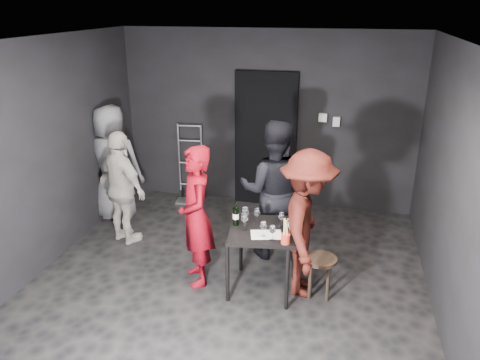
% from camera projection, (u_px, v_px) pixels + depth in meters
% --- Properties ---
extents(floor, '(4.50, 5.00, 0.02)m').
position_uv_depth(floor, '(226.00, 286.00, 5.36)').
color(floor, black).
rests_on(floor, ground).
extents(ceiling, '(4.50, 5.00, 0.02)m').
position_uv_depth(ceiling, '(223.00, 41.00, 4.40)').
color(ceiling, silver).
rests_on(ceiling, ground).
extents(wall_back, '(4.50, 0.04, 2.70)m').
position_uv_depth(wall_back, '(267.00, 120.00, 7.15)').
color(wall_back, black).
rests_on(wall_back, ground).
extents(wall_front, '(4.50, 0.04, 2.70)m').
position_uv_depth(wall_front, '(109.00, 328.00, 2.61)').
color(wall_front, black).
rests_on(wall_front, ground).
extents(wall_left, '(0.04, 5.00, 2.70)m').
position_uv_depth(wall_left, '(35.00, 160.00, 5.36)').
color(wall_left, black).
rests_on(wall_left, ground).
extents(wall_right, '(0.04, 5.00, 2.70)m').
position_uv_depth(wall_right, '(455.00, 195.00, 4.40)').
color(wall_right, black).
rests_on(wall_right, ground).
extents(doorway, '(0.95, 0.10, 2.10)m').
position_uv_depth(doorway, '(265.00, 140.00, 7.21)').
color(doorway, black).
rests_on(doorway, ground).
extents(wallbox_upper, '(0.12, 0.06, 0.12)m').
position_uv_depth(wallbox_upper, '(323.00, 118.00, 6.89)').
color(wallbox_upper, '#B7B7B2').
rests_on(wallbox_upper, wall_back).
extents(wallbox_lower, '(0.10, 0.06, 0.14)m').
position_uv_depth(wallbox_lower, '(336.00, 122.00, 6.87)').
color(wallbox_lower, '#B7B7B2').
rests_on(wallbox_lower, wall_back).
extents(hand_truck, '(0.42, 0.35, 1.26)m').
position_uv_depth(hand_truck, '(191.00, 187.00, 7.60)').
color(hand_truck, '#B2B2B7').
rests_on(hand_truck, floor).
extents(tasting_table, '(0.72, 0.72, 0.75)m').
position_uv_depth(tasting_table, '(263.00, 237.00, 5.09)').
color(tasting_table, black).
rests_on(tasting_table, floor).
extents(stool, '(0.35, 0.35, 0.47)m').
position_uv_depth(stool, '(320.00, 265.00, 5.07)').
color(stool, black).
rests_on(stool, floor).
extents(server_red, '(0.68, 0.77, 1.77)m').
position_uv_depth(server_red, '(196.00, 211.00, 5.17)').
color(server_red, maroon).
rests_on(server_red, floor).
extents(woman_black, '(1.05, 0.64, 2.07)m').
position_uv_depth(woman_black, '(274.00, 178.00, 5.70)').
color(woman_black, black).
rests_on(woman_black, floor).
extents(man_maroon, '(0.60, 1.20, 1.81)m').
position_uv_depth(man_maroon, '(307.00, 217.00, 4.96)').
color(man_maroon, '#44140E').
rests_on(man_maroon, floor).
extents(bystander_cream, '(1.02, 0.82, 1.57)m').
position_uv_depth(bystander_cream, '(122.00, 187.00, 6.10)').
color(bystander_cream, beige).
rests_on(bystander_cream, floor).
extents(bystander_grey, '(0.99, 0.60, 1.95)m').
position_uv_depth(bystander_grey, '(112.00, 155.00, 6.74)').
color(bystander_grey, slate).
rests_on(bystander_grey, floor).
extents(tasting_mat, '(0.36, 0.29, 0.00)m').
position_uv_depth(tasting_mat, '(266.00, 235.00, 4.93)').
color(tasting_mat, white).
rests_on(tasting_mat, tasting_table).
extents(wine_glass_a, '(0.10, 0.10, 0.20)m').
position_uv_depth(wine_glass_a, '(244.00, 221.00, 5.01)').
color(wine_glass_a, white).
rests_on(wine_glass_a, tasting_table).
extents(wine_glass_b, '(0.08, 0.08, 0.22)m').
position_uv_depth(wine_glass_b, '(245.00, 215.00, 5.13)').
color(wine_glass_b, white).
rests_on(wine_glass_b, tasting_table).
extents(wine_glass_c, '(0.09, 0.09, 0.19)m').
position_uv_depth(wine_glass_c, '(257.00, 215.00, 5.15)').
color(wine_glass_c, white).
rests_on(wine_glass_c, tasting_table).
extents(wine_glass_d, '(0.08, 0.08, 0.18)m').
position_uv_depth(wine_glass_d, '(263.00, 228.00, 4.87)').
color(wine_glass_d, white).
rests_on(wine_glass_d, tasting_table).
extents(wine_glass_e, '(0.08, 0.08, 0.18)m').
position_uv_depth(wine_glass_e, '(272.00, 232.00, 4.79)').
color(wine_glass_e, white).
rests_on(wine_glass_e, tasting_table).
extents(wine_glass_f, '(0.08, 0.08, 0.18)m').
position_uv_depth(wine_glass_f, '(281.00, 219.00, 5.08)').
color(wine_glass_f, white).
rests_on(wine_glass_f, tasting_table).
extents(wine_bottle, '(0.07, 0.07, 0.28)m').
position_uv_depth(wine_bottle, '(236.00, 216.00, 5.11)').
color(wine_bottle, black).
rests_on(wine_bottle, tasting_table).
extents(breadstick_cup, '(0.09, 0.09, 0.29)m').
position_uv_depth(breadstick_cup, '(286.00, 232.00, 4.71)').
color(breadstick_cup, red).
rests_on(breadstick_cup, tasting_table).
extents(reserved_card, '(0.08, 0.12, 0.09)m').
position_uv_depth(reserved_card, '(287.00, 226.00, 5.01)').
color(reserved_card, white).
rests_on(reserved_card, tasting_table).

